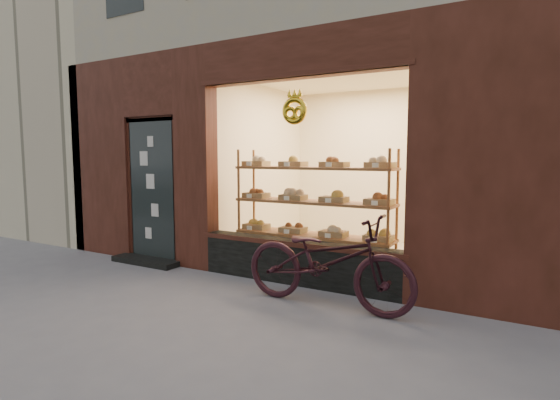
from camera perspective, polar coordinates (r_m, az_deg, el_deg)
The scene contains 4 objects.
ground at distance 4.30m, azimuth -17.29°, elevation -16.53°, with size 90.00×90.00×0.00m, color slate.
neighbor_left at distance 15.25m, azimuth -27.61°, elevation 16.07°, with size 12.00×7.00×9.00m, color beige.
display_shelf at distance 5.84m, azimuth 4.32°, elevation -1.62°, with size 2.20×0.45×1.70m.
bicycle at distance 4.71m, azimuth 6.14°, elevation -7.87°, with size 0.67×1.92×1.01m, color black.
Camera 1 is at (2.95, -2.67, 1.61)m, focal length 28.00 mm.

